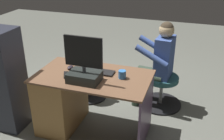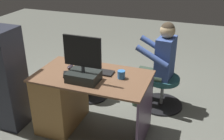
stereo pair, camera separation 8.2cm
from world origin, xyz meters
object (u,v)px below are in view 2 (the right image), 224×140
Objects in this scene: desk at (68,97)px; keyboard at (96,71)px; cup at (121,75)px; visitor_chair at (162,90)px; computer_mouse at (70,67)px; teddy_bear at (90,58)px; office_chair_teddy at (90,80)px; tv_remote at (65,74)px; monitor at (83,69)px; person at (159,59)px.

keyboard is at bearing -164.82° from desk.
cup reaches higher than keyboard.
cup is at bearing 66.87° from visitor_chair.
computer_mouse is (-0.02, -0.08, 0.37)m from desk.
teddy_bear is 1.10m from visitor_chair.
desk is 3.57× the size of teddy_bear.
cup is at bearing 171.41° from keyboard.
keyboard is 0.88m from office_chair_teddy.
tv_remote is (0.28, 0.19, -0.00)m from keyboard.
keyboard is at bearing 120.49° from office_chair_teddy.
teddy_bear is (0.34, -0.88, -0.28)m from monitor.
person is at bearing -108.65° from cup.
desk is 0.59m from monitor.
tv_remote is at bearing -12.25° from monitor.
monitor is 0.99m from teddy_bear.
monitor is 1.17× the size of keyboard.
desk is at bearing 92.85° from office_chair_teddy.
tv_remote is at bearing 96.29° from office_chair_teddy.
cup reaches higher than office_chair_teddy.
person is (-0.96, -0.09, 0.10)m from teddy_bear.
monitor is at bearing 140.76° from computer_mouse.
monitor is 5.57× the size of cup.
teddy_bear reaches higher than visitor_chair.
tv_remote reaches higher than office_chair_teddy.
person is (-0.96, -0.10, 0.44)m from office_chair_teddy.
cup is 0.15× the size of visitor_chair.
cup is 0.17× the size of office_chair_teddy.
desk is 13.21× the size of computer_mouse.
keyboard is at bearing 120.03° from teddy_bear.
person is at bearing -128.52° from keyboard.
computer_mouse reaches higher than visitor_chair.
keyboard is at bearing -178.22° from computer_mouse.
computer_mouse is at bearing -103.98° from desk.
tv_remote is (0.25, -0.05, -0.13)m from monitor.
visitor_chair is (-1.03, -0.11, -0.02)m from office_chair_teddy.
office_chair_teddy is at bearing -44.50° from cup.
desk is 14.36× the size of cup.
computer_mouse is 0.18m from tv_remote.
monitor is 0.42× the size of person.
office_chair_teddy is at bearing 90.00° from teddy_bear.
desk is 0.77m from cup.
tv_remote is (-0.03, 0.18, -0.01)m from computer_mouse.
monitor reaches higher than keyboard.
keyboard is 1.12m from visitor_chair.
office_chair_teddy and visitor_chair have the same top height.
keyboard is 4.38× the size of computer_mouse.
monitor is 0.41m from cup.
tv_remote is 0.85m from teddy_bear.
keyboard reaches higher than visitor_chair.
cup is 1.02m from visitor_chair.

